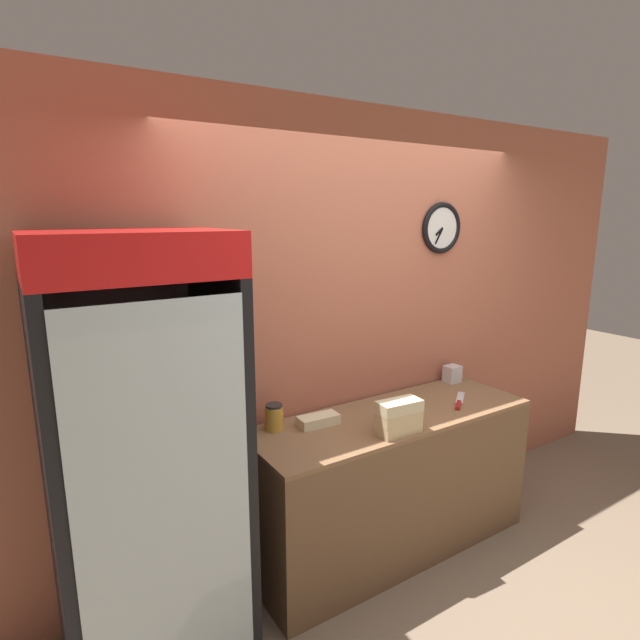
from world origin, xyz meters
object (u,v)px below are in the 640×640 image
Objects in this scene: sandwich_stack_bottom at (398,428)px; chefs_knife at (459,403)px; beverage_cooler at (140,440)px; condiment_jar at (274,417)px; sandwich_stack_middle at (399,417)px; napkin_dispenser at (452,374)px; sandwich_flat_left at (318,420)px; sandwich_stack_top at (399,406)px.

sandwich_stack_bottom reaches higher than chefs_knife.
beverage_cooler is 6.98× the size of chefs_knife.
beverage_cooler is 13.56× the size of condiment_jar.
sandwich_stack_middle reaches higher than chefs_knife.
beverage_cooler is 2.23m from napkin_dispenser.
beverage_cooler reaches higher than sandwich_stack_bottom.
beverage_cooler is at bearing -173.91° from napkin_dispenser.
condiment_jar is (-0.24, 0.08, 0.04)m from sandwich_flat_left.
beverage_cooler reaches higher than napkin_dispenser.
sandwich_stack_middle reaches higher than napkin_dispenser.
sandwich_flat_left is at bearing -174.45° from napkin_dispenser.
chefs_knife is at bearing -13.80° from condiment_jar.
sandwich_stack_bottom is 1.02× the size of sandwich_flat_left.
beverage_cooler is at bearing -165.27° from condiment_jar.
sandwich_stack_top is 2.13× the size of napkin_dispenser.
sandwich_flat_left is at bearing 167.51° from chefs_knife.
chefs_knife is at bearing -2.60° from beverage_cooler.
sandwich_stack_top is at bearing 0.00° from sandwich_stack_bottom.
condiment_jar reaches higher than sandwich_stack_middle.
sandwich_stack_bottom is 1.69× the size of condiment_jar.
sandwich_stack_top is 0.65m from chefs_knife.
sandwich_stack_bottom is 0.99× the size of sandwich_stack_middle.
sandwich_stack_middle is 0.69m from condiment_jar.
sandwich_stack_top is at bearing -153.47° from napkin_dispenser.
condiment_jar is (-0.55, 0.41, -0.08)m from sandwich_stack_top.
sandwich_stack_top is at bearing -168.59° from chefs_knife.
sandwich_flat_left is (-0.31, 0.33, -0.13)m from sandwich_stack_top.
sandwich_stack_middle is 0.46m from sandwich_flat_left.
sandwich_stack_bottom is 0.97× the size of sandwich_stack_top.
condiment_jar is at bearing 161.27° from sandwich_flat_left.
sandwich_stack_bottom is 0.69m from condiment_jar.
sandwich_stack_top is at bearing 0.00° from sandwich_stack_middle.
condiment_jar is at bearing -178.58° from napkin_dispenser.
condiment_jar is at bearing 14.73° from beverage_cooler.
sandwich_stack_middle reaches higher than sandwich_flat_left.
chefs_knife is at bearing 11.41° from sandwich_stack_middle.
beverage_cooler is 7.94× the size of sandwich_stack_middle.
beverage_cooler reaches higher than condiment_jar.
sandwich_flat_left is 1.21m from napkin_dispenser.
beverage_cooler reaches higher than sandwich_stack_top.
sandwich_stack_middle is 1.04× the size of sandwich_flat_left.
sandwich_flat_left is 1.65× the size of condiment_jar.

